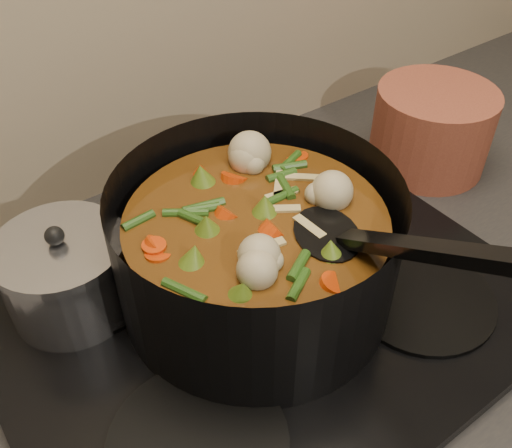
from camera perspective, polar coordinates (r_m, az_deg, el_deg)
stovetop at (r=0.72m, az=-0.34°, el=-7.25°), size 0.62×0.54×0.03m
stockpot at (r=0.66m, az=0.06°, el=-2.54°), size 0.37×0.46×0.24m
saucepan at (r=0.70m, az=-18.41°, el=-4.82°), size 0.15×0.15×0.12m
terracotta_crock at (r=0.96m, az=17.13°, el=9.09°), size 0.21×0.21×0.13m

